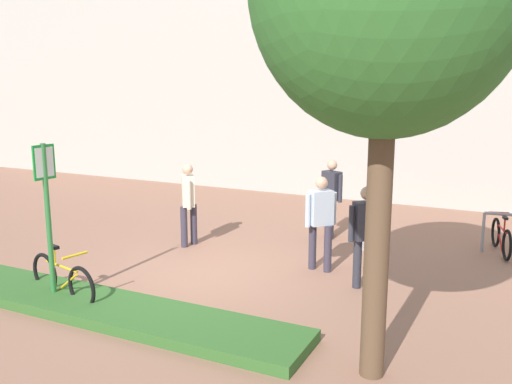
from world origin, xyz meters
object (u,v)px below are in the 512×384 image
Objects in this scene: bike_at_sign at (63,279)px; person_shirt_white at (321,217)px; parking_sign_post at (47,200)px; person_suited_dark at (331,194)px; bollard_steel at (362,228)px; person_shirt_blue at (188,199)px; person_suited_navy at (366,231)px.

bike_at_sign is 4.44m from person_shirt_white.
person_suited_dark is (2.73, 5.31, -0.63)m from parking_sign_post.
parking_sign_post is at bearing -128.78° from bike_at_sign.
person_shirt_white is (0.50, -2.13, 0.00)m from person_suited_dark.
person_suited_dark reaches higher than bollard_steel.
parking_sign_post is 6.00m from person_suited_dark.
person_suited_dark is 1.00× the size of person_shirt_white.
person_shirt_blue reaches higher than bollard_steel.
parking_sign_post reaches higher than person_shirt_blue.
person_suited_dark is at bearing 145.87° from bollard_steel.
person_suited_navy is at bearing -30.11° from person_shirt_white.
bike_at_sign is 5.80m from bollard_steel.
person_suited_navy is at bearing -11.97° from person_shirt_blue.
bike_at_sign is 3.41m from person_shirt_blue.
bollard_steel is 0.52× the size of person_suited_navy.
bollard_steel is (3.58, 4.73, -1.16)m from parking_sign_post.
person_suited_dark is 1.00× the size of person_shirt_blue.
bollard_steel is at bearing 52.85° from parking_sign_post.
person_shirt_white is (-0.36, -1.55, 0.53)m from bollard_steel.
person_suited_dark and person_suited_navy have the same top height.
person_suited_navy and person_shirt_blue have the same top height.
bike_at_sign is 0.96× the size of person_suited_navy.
person_shirt_blue is at bearing 85.62° from parking_sign_post.
parking_sign_post is 2.74× the size of bollard_steel.
person_shirt_white is 1.00× the size of person_shirt_blue.
bike_at_sign is at bearing -148.48° from person_suited_navy.
bollard_steel reaches higher than bike_at_sign.
parking_sign_post reaches higher than person_suited_dark.
person_shirt_white is at bearing -5.31° from person_shirt_blue.
person_suited_navy is at bearing 32.07° from parking_sign_post.
bollard_steel is at bearing -34.13° from person_suited_dark.
person_suited_dark is 1.00× the size of person_suited_navy.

